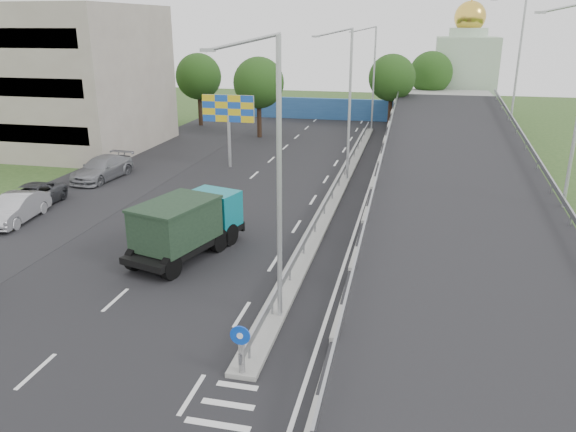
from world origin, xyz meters
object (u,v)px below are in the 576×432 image
(sign_bollard, at_px, (241,349))
(parked_car_b, at_px, (16,208))
(lamp_post_near, at_px, (274,169))
(lamp_post_mid, at_px, (347,97))
(lamp_post_far, at_px, (372,73))
(billboard, at_px, (228,113))
(parked_car_d, at_px, (102,168))
(parked_car_c, at_px, (30,197))
(dump_truck, at_px, (187,224))
(church, at_px, (465,69))

(sign_bollard, bearing_deg, parked_car_b, 145.96)
(lamp_post_near, relative_size, parked_car_b, 2.15)
(lamp_post_near, height_order, lamp_post_mid, same)
(lamp_post_far, xyz_separation_m, billboard, (-9.11, -18.00, -1.62))
(billboard, height_order, parked_car_d, billboard)
(billboard, xyz_separation_m, parked_car_c, (-8.39, -12.34, -3.48))
(dump_truck, bearing_deg, lamp_post_near, -26.92)
(sign_bollard, height_order, lamp_post_mid, lamp_post_mid)
(lamp_post_far, distance_m, billboard, 20.24)
(church, bearing_deg, parked_car_d, -125.51)
(lamp_post_far, relative_size, dump_truck, 1.46)
(lamp_post_mid, distance_m, church, 35.41)
(church, relative_size, parked_car_c, 2.74)
(sign_bollard, xyz_separation_m, dump_truck, (-5.42, 8.90, 0.55))
(lamp_post_far, bearing_deg, sign_bollard, -90.14)
(parked_car_d, bearing_deg, church, 59.72)
(sign_bollard, height_order, church, church)
(dump_truck, height_order, parked_car_d, dump_truck)
(billboard, bearing_deg, parked_car_b, -117.56)
(lamp_post_mid, relative_size, church, 0.73)
(lamp_post_near, height_order, dump_truck, lamp_post_near)
(parked_car_d, bearing_deg, lamp_post_mid, 16.72)
(lamp_post_near, distance_m, dump_truck, 8.61)
(billboard, height_order, dump_truck, billboard)
(parked_car_d, bearing_deg, lamp_post_near, -39.39)
(dump_truck, xyz_separation_m, parked_car_c, (-11.97, 4.59, -0.88))
(church, height_order, billboard, church)
(sign_bollard, bearing_deg, lamp_post_near, 88.36)
(billboard, distance_m, parked_car_c, 15.32)
(dump_truck, bearing_deg, billboard, 117.56)
(lamp_post_near, bearing_deg, parked_car_d, 135.38)
(church, height_order, parked_car_b, church)
(sign_bollard, height_order, lamp_post_near, lamp_post_near)
(church, bearing_deg, parked_car_c, -121.70)
(sign_bollard, bearing_deg, church, 80.19)
(lamp_post_near, xyz_separation_m, parked_car_d, (-16.80, 16.58, -5.01))
(lamp_post_mid, relative_size, billboard, 1.83)
(lamp_post_near, height_order, parked_car_b, lamp_post_near)
(lamp_post_mid, height_order, parked_car_c, lamp_post_mid)
(parked_car_c, bearing_deg, parked_car_d, 79.64)
(church, relative_size, billboard, 2.51)
(sign_bollard, distance_m, lamp_post_near, 6.12)
(lamp_post_far, height_order, parked_car_b, lamp_post_far)
(sign_bollard, height_order, parked_car_b, sign_bollard)
(billboard, height_order, parked_car_b, billboard)
(church, distance_m, parked_car_b, 53.86)
(sign_bollard, xyz_separation_m, lamp_post_far, (0.11, 43.83, 4.77))
(lamp_post_mid, relative_size, dump_truck, 1.46)
(lamp_post_mid, bearing_deg, parked_car_b, -143.02)
(parked_car_c, bearing_deg, church, 53.65)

